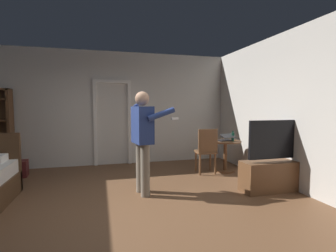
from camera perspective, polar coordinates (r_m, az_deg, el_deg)
name	(u,v)px	position (r m, az deg, el deg)	size (l,w,h in m)	color
ground_plane	(109,212)	(3.81, -13.31, -18.42)	(7.02, 7.02, 0.00)	brown
wall_back	(104,109)	(6.54, -14.38, 3.86)	(6.62, 0.12, 2.83)	beige
wall_right	(304,110)	(4.84, 28.49, 3.27)	(0.12, 6.17, 2.83)	beige
doorway_frame	(113,116)	(6.47, -12.46, 2.15)	(0.93, 0.08, 2.13)	white
tv_flatscreen	(277,170)	(4.87, 23.43, -9.23)	(1.29, 0.40, 1.24)	brown
side_table	(225,150)	(5.85, 12.85, -5.43)	(0.70, 0.70, 0.70)	brown
laptop	(226,139)	(5.76, 12.91, -2.82)	(0.38, 0.38, 0.16)	black
bottle_on_table	(233,137)	(5.80, 14.50, -2.36)	(0.06, 0.06, 0.23)	#14422E
wooden_chair	(206,149)	(5.56, 8.71, -5.19)	(0.46, 0.46, 0.99)	brown
person_blue_shirt	(143,135)	(4.20, -5.69, -2.03)	(0.73, 0.62, 1.72)	gray
suitcase_dark	(14,169)	(6.20, -31.62, -8.34)	(0.52, 0.32, 0.34)	#4C1919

